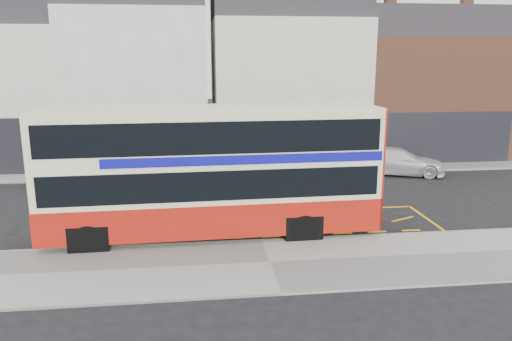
{
  "coord_description": "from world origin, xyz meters",
  "views": [
    {
      "loc": [
        -2.19,
        -16.68,
        6.45
      ],
      "look_at": [
        0.09,
        2.0,
        2.09
      ],
      "focal_mm": 35.0,
      "sensor_mm": 36.0,
      "label": 1
    }
  ],
  "objects": [
    {
      "name": "pavement",
      "position": [
        0.0,
        -2.3,
        0.07
      ],
      "size": [
        40.0,
        4.0,
        0.15
      ],
      "primitive_type": "cube",
      "color": "gray",
      "rests_on": "ground"
    },
    {
      "name": "double_decker_bus",
      "position": [
        -1.62,
        0.6,
        2.47
      ],
      "size": [
        11.84,
        3.03,
        4.7
      ],
      "rotation": [
        0.0,
        0.0,
        0.03
      ],
      "color": "beige",
      "rests_on": "ground"
    },
    {
      "name": "car_white",
      "position": [
        8.86,
        9.12,
        0.73
      ],
      "size": [
        5.41,
        3.46,
        1.46
      ],
      "primitive_type": "imported",
      "rotation": [
        0.0,
        0.0,
        1.27
      ],
      "color": "silver",
      "rests_on": "ground"
    },
    {
      "name": "street_tree_right",
      "position": [
        5.86,
        11.73,
        3.35
      ],
      "size": [
        2.28,
        2.28,
        4.92
      ],
      "color": "black",
      "rests_on": "ground"
    },
    {
      "name": "terrace_right",
      "position": [
        12.5,
        14.99,
        4.57
      ],
      "size": [
        9.0,
        8.01,
        10.3
      ],
      "color": "brown",
      "rests_on": "ground"
    },
    {
      "name": "terrace_far_left",
      "position": [
        -13.5,
        14.99,
        4.82
      ],
      "size": [
        8.0,
        8.01,
        10.8
      ],
      "color": "beige",
      "rests_on": "ground"
    },
    {
      "name": "bus_stop_post",
      "position": [
        -5.66,
        -0.63,
        1.99
      ],
      "size": [
        0.77,
        0.14,
        3.08
      ],
      "rotation": [
        0.0,
        0.0,
        0.05
      ],
      "color": "black",
      "rests_on": "pavement"
    },
    {
      "name": "car_silver",
      "position": [
        -8.34,
        9.09,
        0.68
      ],
      "size": [
        4.09,
        1.82,
        1.37
      ],
      "primitive_type": "imported",
      "rotation": [
        0.0,
        0.0,
        1.62
      ],
      "color": "#BBBBC0",
      "rests_on": "ground"
    },
    {
      "name": "kerb",
      "position": [
        0.0,
        -0.38,
        0.07
      ],
      "size": [
        40.0,
        0.15,
        0.15
      ],
      "primitive_type": "cube",
      "color": "gray",
      "rests_on": "ground"
    },
    {
      "name": "far_pavement",
      "position": [
        0.0,
        11.0,
        0.07
      ],
      "size": [
        50.0,
        3.0,
        0.15
      ],
      "primitive_type": "cube",
      "color": "gray",
      "rests_on": "ground"
    },
    {
      "name": "road_markings",
      "position": [
        0.0,
        1.6,
        0.01
      ],
      "size": [
        14.0,
        3.4,
        0.01
      ],
      "primitive_type": null,
      "color": "#FFAB0D",
      "rests_on": "ground"
    },
    {
      "name": "terrace_green_shop",
      "position": [
        3.5,
        14.99,
        5.07
      ],
      "size": [
        9.0,
        8.01,
        11.3
      ],
      "color": "beige",
      "rests_on": "ground"
    },
    {
      "name": "car_grey",
      "position": [
        -0.91,
        8.53,
        0.74
      ],
      "size": [
        4.63,
        2.01,
        1.48
      ],
      "primitive_type": "imported",
      "rotation": [
        0.0,
        0.0,
        1.47
      ],
      "color": "#484B51",
      "rests_on": "ground"
    },
    {
      "name": "ground",
      "position": [
        0.0,
        0.0,
        0.0
      ],
      "size": [
        120.0,
        120.0,
        0.0
      ],
      "primitive_type": "plane",
      "color": "black",
      "rests_on": "ground"
    },
    {
      "name": "terrace_left",
      "position": [
        -5.5,
        14.99,
        5.32
      ],
      "size": [
        8.0,
        8.01,
        11.8
      ],
      "color": "white",
      "rests_on": "ground"
    }
  ]
}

